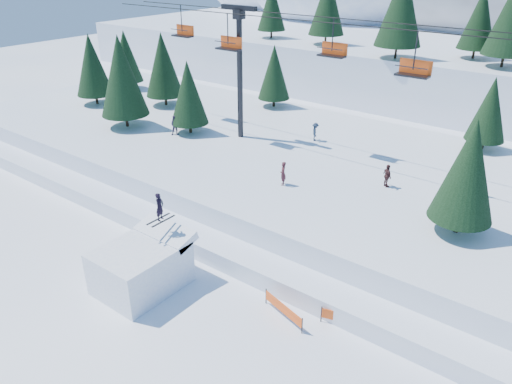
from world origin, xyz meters
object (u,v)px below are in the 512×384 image
Objects in this scene: banner_near at (283,309)px; banner_far at (350,320)px; chairlift at (368,71)px; jump_kicker at (142,265)px.

banner_far is (2.98, 1.29, 0.00)m from banner_near.
jump_kicker is at bearing -104.38° from chairlift.
jump_kicker is at bearing -161.99° from banner_near.
chairlift is 16.92m from banner_near.
banner_far is at bearing 23.44° from banner_near.
chairlift is 16.73m from banner_far.
banner_far is (10.47, 3.73, -0.78)m from jump_kicker.
jump_kicker reaches higher than banner_far.
banner_near is 1.00× the size of banner_far.
banner_near is at bearing 18.01° from jump_kicker.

